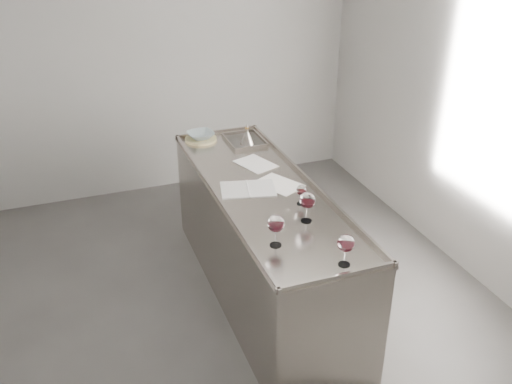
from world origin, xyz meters
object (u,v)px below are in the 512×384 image
object	(u,v)px
wine_glass_left	(276,224)
wine_glass_middle	(307,201)
ceramic_bowl	(201,135)
wine_funnel	(247,138)
wine_glass_small	(301,191)
counter	(263,243)
wine_glass_right	(346,244)
notebook	(248,189)

from	to	relation	value
wine_glass_left	wine_glass_middle	world-z (taller)	wine_glass_middle
ceramic_bowl	wine_funnel	world-z (taller)	wine_funnel
wine_glass_middle	wine_funnel	xyz separation A→B (m)	(0.08, 1.40, -0.09)
wine_glass_small	ceramic_bowl	xyz separation A→B (m)	(-0.34, 1.39, -0.05)
wine_glass_small	wine_glass_left	bearing A→B (deg)	-130.09
wine_funnel	wine_glass_middle	bearing A→B (deg)	-93.10
wine_glass_middle	wine_glass_small	distance (m)	0.25
counter	wine_glass_small	bearing A→B (deg)	-61.87
wine_glass_right	ceramic_bowl	xyz separation A→B (m)	(-0.28, 2.16, -0.09)
wine_glass_middle	wine_glass_right	bearing A→B (deg)	-90.60
wine_glass_small	wine_funnel	size ratio (longest dim) A/B	0.75
wine_glass_middle	wine_glass_small	bearing A→B (deg)	74.62
counter	ceramic_bowl	xyz separation A→B (m)	(-0.18, 1.08, 0.52)
counter	wine_glass_right	bearing A→B (deg)	-84.95
notebook	ceramic_bowl	size ratio (longest dim) A/B	1.96
notebook	ceramic_bowl	bearing A→B (deg)	107.28
wine_glass_middle	wine_funnel	bearing A→B (deg)	86.90
wine_glass_right	wine_glass_small	size ratio (longest dim) A/B	1.37
wine_glass_left	ceramic_bowl	bearing A→B (deg)	89.28
counter	wine_glass_middle	bearing A→B (deg)	-79.43
wine_glass_left	ceramic_bowl	distance (m)	1.83
wine_glass_middle	wine_glass_right	world-z (taller)	wine_glass_middle
wine_glass_left	notebook	bearing A→B (deg)	83.16
wine_glass_right	wine_funnel	world-z (taller)	wine_glass_right
wine_glass_left	wine_funnel	world-z (taller)	wine_glass_left
counter	wine_glass_middle	distance (m)	0.83
wine_glass_small	ceramic_bowl	distance (m)	1.43
wine_glass_left	wine_funnel	xyz separation A→B (m)	(0.38, 1.60, -0.09)
wine_glass_middle	counter	bearing A→B (deg)	100.57
wine_glass_right	ceramic_bowl	world-z (taller)	wine_glass_right
wine_glass_right	notebook	xyz separation A→B (m)	(-0.21, 1.10, -0.14)
notebook	wine_funnel	distance (m)	0.88
wine_glass_left	notebook	world-z (taller)	wine_glass_left
counter	wine_glass_small	xyz separation A→B (m)	(0.16, -0.31, 0.57)
wine_glass_middle	wine_glass_right	size ratio (longest dim) A/B	1.06
wine_glass_left	wine_funnel	size ratio (longest dim) A/B	1.08
wine_glass_middle	wine_glass_small	size ratio (longest dim) A/B	1.46
wine_glass_middle	notebook	size ratio (longest dim) A/B	0.47
counter	notebook	xyz separation A→B (m)	(-0.11, 0.02, 0.47)
wine_glass_small	ceramic_bowl	world-z (taller)	wine_glass_small
wine_glass_right	wine_glass_small	xyz separation A→B (m)	(0.07, 0.77, -0.04)
wine_glass_right	notebook	bearing A→B (deg)	100.60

